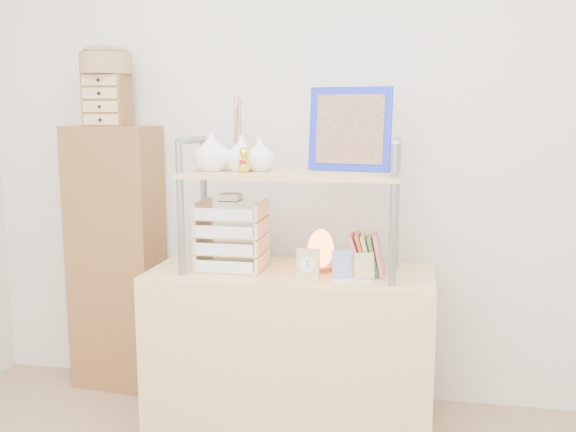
% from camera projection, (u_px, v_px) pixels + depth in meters
% --- Properties ---
extents(room_shell, '(3.42, 3.41, 2.61)m').
position_uv_depth(room_shell, '(236.00, 12.00, 1.79)').
color(room_shell, silver).
rests_on(room_shell, ground).
extents(desk, '(1.20, 0.50, 0.75)m').
position_uv_depth(desk, '(291.00, 355.00, 2.78)').
color(desk, tan).
rests_on(desk, ground).
extents(cabinet, '(0.47, 0.28, 1.35)m').
position_uv_depth(cabinet, '(116.00, 259.00, 3.28)').
color(cabinet, brown).
rests_on(cabinet, ground).
extents(hutch, '(0.90, 0.34, 0.77)m').
position_uv_depth(hutch, '(278.00, 168.00, 2.67)').
color(hutch, gray).
rests_on(hutch, desk).
extents(letter_tray, '(0.27, 0.25, 0.33)m').
position_uv_depth(letter_tray, '(231.00, 239.00, 2.75)').
color(letter_tray, '#D7B181').
rests_on(letter_tray, desk).
extents(salt_lamp, '(0.12, 0.11, 0.18)m').
position_uv_depth(salt_lamp, '(321.00, 250.00, 2.71)').
color(salt_lamp, brown).
rests_on(salt_lamp, desk).
extents(desk_clock, '(0.09, 0.04, 0.13)m').
position_uv_depth(desk_clock, '(308.00, 265.00, 2.56)').
color(desk_clock, tan).
rests_on(desk_clock, desk).
extents(postcard_stand, '(0.18, 0.10, 0.12)m').
position_uv_depth(postcard_stand, '(352.00, 272.00, 2.56)').
color(postcard_stand, white).
rests_on(postcard_stand, desk).
extents(drawer_chest, '(0.20, 0.16, 0.25)m').
position_uv_depth(drawer_chest, '(107.00, 100.00, 3.13)').
color(drawer_chest, brown).
rests_on(drawer_chest, cabinet).
extents(woven_basket, '(0.25, 0.25, 0.10)m').
position_uv_depth(woven_basket, '(106.00, 64.00, 3.11)').
color(woven_basket, olive).
rests_on(woven_basket, drawer_chest).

